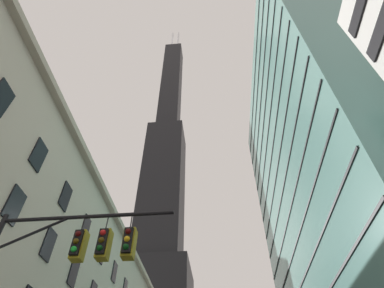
% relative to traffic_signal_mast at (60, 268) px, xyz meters
% --- Properties ---
extents(dark_skyscraper, '(22.29, 22.29, 212.11)m').
position_rel_traffic_signal_mast_xyz_m(dark_skyscraper, '(-15.27, 86.94, 56.55)').
color(dark_skyscraper, black).
rests_on(dark_skyscraper, ground).
extents(glass_office_midrise, '(16.73, 43.43, 59.73)m').
position_rel_traffic_signal_mast_xyz_m(glass_office_midrise, '(23.15, 27.14, 23.93)').
color(glass_office_midrise, slate).
rests_on(glass_office_midrise, ground).
extents(traffic_signal_mast, '(6.58, 0.63, 7.90)m').
position_rel_traffic_signal_mast_xyz_m(traffic_signal_mast, '(0.00, 0.00, 0.00)').
color(traffic_signal_mast, black).
rests_on(traffic_signal_mast, sidewalk_left).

